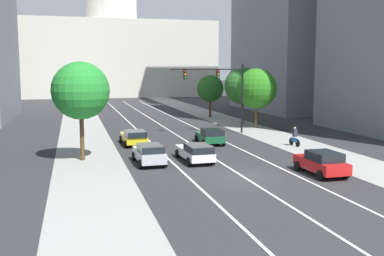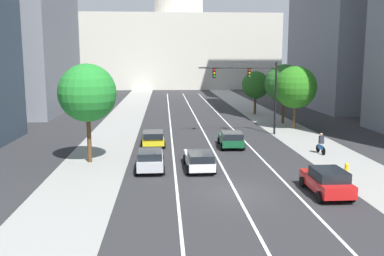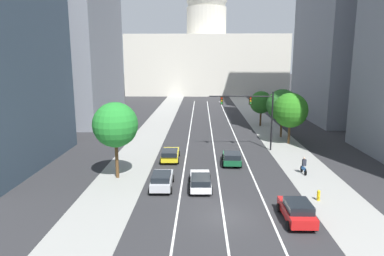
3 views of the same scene
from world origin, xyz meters
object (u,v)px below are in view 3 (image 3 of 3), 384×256
car_red (297,210)px  traffic_signal_mast (253,109)px  street_tree_mid_left (115,125)px  street_tree_mid_right (290,110)px  capitol_building (206,56)px  street_tree_far_right (261,102)px  fire_hydrant (319,195)px  cyclist (304,166)px  street_tree_near_right (282,105)px  car_silver (162,180)px  car_green (232,158)px  car_yellow (170,154)px  car_white (200,181)px

car_red → traffic_signal_mast: (-0.38, 19.58, 4.43)m
street_tree_mid_left → street_tree_mid_right: bearing=35.4°
capitol_building → street_tree_far_right: capitol_building is taller
fire_hydrant → street_tree_mid_left: (-17.67, 5.11, 4.75)m
street_tree_far_right → street_tree_mid_right: 12.82m
car_red → cyclist: (3.50, 10.43, 0.04)m
street_tree_near_right → street_tree_far_right: (-1.58, 8.64, -0.68)m
capitol_building → car_silver: size_ratio=11.34×
traffic_signal_mast → street_tree_far_right: traffic_signal_mast is taller
traffic_signal_mast → street_tree_mid_left: 18.07m
street_tree_mid_left → cyclist: bearing=5.0°
car_green → fire_hydrant: 11.50m
street_tree_mid_left → capitol_building: bearing=83.5°
car_green → traffic_signal_mast: bearing=-24.0°
car_green → fire_hydrant: (6.20, -9.67, -0.30)m
car_silver → car_red: car_red is taller
car_yellow → street_tree_far_right: 25.40m
car_silver → street_tree_mid_left: (-4.63, 2.68, 4.43)m
street_tree_mid_right → capitol_building: bearing=98.2°
fire_hydrant → cyclist: (0.74, 6.72, 0.39)m
capitol_building → car_yellow: 80.32m
capitol_building → street_tree_far_right: 59.38m
street_tree_mid_right → car_green: bearing=-131.5°
car_white → street_tree_mid_left: 9.62m
car_green → cyclist: 7.54m
car_red → cyclist: cyclist is taller
capitol_building → cyclist: capitol_building is taller
car_red → street_tree_far_right: size_ratio=0.71×
street_tree_mid_right → fire_hydrant: bearing=-96.9°
car_silver → street_tree_near_right: 26.25m
car_yellow → car_red: bearing=-146.6°
car_green → car_white: (-3.41, -7.32, -0.02)m
car_green → street_tree_far_right: size_ratio=0.71×
street_tree_mid_left → traffic_signal_mast: bearing=36.5°
car_white → traffic_signal_mast: traffic_signal_mast is taller
cyclist → fire_hydrant: bearing=169.3°
fire_hydrant → traffic_signal_mast: bearing=101.2°
car_silver → street_tree_near_right: size_ratio=0.62×
car_white → street_tree_mid_left: size_ratio=0.65×
car_green → cyclist: size_ratio=2.45×
car_yellow → car_white: (3.42, -8.56, -0.02)m
fire_hydrant → street_tree_far_right: size_ratio=0.15×
capitol_building → street_tree_mid_left: capitol_building is taller
street_tree_mid_right → car_silver: bearing=-132.3°
capitol_building → car_red: (5.14, -93.96, -11.36)m
fire_hydrant → cyclist: 6.77m
car_silver → traffic_signal_mast: traffic_signal_mast is taller
street_tree_near_right → fire_hydrant: bearing=-95.4°
street_tree_mid_left → street_tree_near_right: bearing=42.6°
car_yellow → traffic_signal_mast: 11.94m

